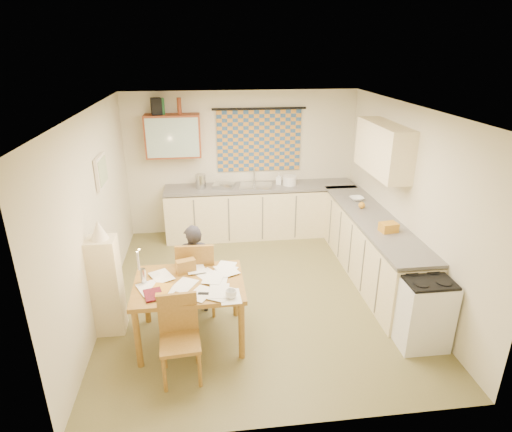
{
  "coord_description": "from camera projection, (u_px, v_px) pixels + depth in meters",
  "views": [
    {
      "loc": [
        -0.65,
        -5.07,
        3.2
      ],
      "look_at": [
        -0.0,
        0.2,
        1.07
      ],
      "focal_mm": 30.0,
      "sensor_mm": 36.0,
      "label": 1
    }
  ],
  "objects": [
    {
      "name": "floor",
      "position": [
        258.0,
        293.0,
        5.94
      ],
      "size": [
        4.0,
        4.5,
        0.02
      ],
      "primitive_type": "cube",
      "color": "brown",
      "rests_on": "ground"
    },
    {
      "name": "ceiling",
      "position": [
        258.0,
        108.0,
        5.0
      ],
      "size": [
        4.0,
        4.5,
        0.02
      ],
      "primitive_type": "cube",
      "color": "white",
      "rests_on": "floor"
    },
    {
      "name": "wall_back",
      "position": [
        242.0,
        163.0,
        7.55
      ],
      "size": [
        4.0,
        0.02,
        2.5
      ],
      "primitive_type": "cube",
      "color": "beige",
      "rests_on": "floor"
    },
    {
      "name": "wall_front",
      "position": [
        294.0,
        309.0,
        3.39
      ],
      "size": [
        4.0,
        0.02,
        2.5
      ],
      "primitive_type": "cube",
      "color": "beige",
      "rests_on": "floor"
    },
    {
      "name": "wall_left",
      "position": [
        96.0,
        216.0,
        5.24
      ],
      "size": [
        0.02,
        4.5,
        2.5
      ],
      "primitive_type": "cube",
      "color": "beige",
      "rests_on": "floor"
    },
    {
      "name": "wall_right",
      "position": [
        407.0,
        202.0,
        5.69
      ],
      "size": [
        0.02,
        4.5,
        2.5
      ],
      "primitive_type": "cube",
      "color": "beige",
      "rests_on": "floor"
    },
    {
      "name": "window_blind",
      "position": [
        259.0,
        141.0,
        7.4
      ],
      "size": [
        1.45,
        0.03,
        1.05
      ],
      "primitive_type": "cube",
      "color": "navy",
      "rests_on": "wall_back"
    },
    {
      "name": "curtain_rod",
      "position": [
        259.0,
        109.0,
        7.17
      ],
      "size": [
        1.6,
        0.04,
        0.04
      ],
      "primitive_type": "cylinder",
      "rotation": [
        0.0,
        1.57,
        0.0
      ],
      "color": "black",
      "rests_on": "wall_back"
    },
    {
      "name": "wall_cabinet",
      "position": [
        173.0,
        136.0,
        7.05
      ],
      "size": [
        0.9,
        0.34,
        0.7
      ],
      "primitive_type": "cube",
      "color": "maroon",
      "rests_on": "wall_back"
    },
    {
      "name": "wall_cabinet_glass",
      "position": [
        173.0,
        138.0,
        6.89
      ],
      "size": [
        0.84,
        0.02,
        0.64
      ],
      "primitive_type": "cube",
      "color": "#99B2A5",
      "rests_on": "wall_back"
    },
    {
      "name": "upper_cabinet_right",
      "position": [
        383.0,
        149.0,
        5.96
      ],
      "size": [
        0.34,
        1.3,
        0.7
      ],
      "primitive_type": "cube",
      "color": "beige",
      "rests_on": "wall_right"
    },
    {
      "name": "framed_print",
      "position": [
        101.0,
        171.0,
        5.45
      ],
      "size": [
        0.04,
        0.5,
        0.4
      ],
      "primitive_type": "cube",
      "color": "beige",
      "rests_on": "wall_left"
    },
    {
      "name": "print_canvas",
      "position": [
        103.0,
        171.0,
        5.45
      ],
      "size": [
        0.01,
        0.42,
        0.32
      ],
      "primitive_type": "cube",
      "color": "beige",
      "rests_on": "wall_left"
    },
    {
      "name": "counter_back",
      "position": [
        260.0,
        211.0,
        7.59
      ],
      "size": [
        3.3,
        0.62,
        0.92
      ],
      "color": "beige",
      "rests_on": "floor"
    },
    {
      "name": "counter_right",
      "position": [
        370.0,
        247.0,
        6.25
      ],
      "size": [
        0.62,
        2.95,
        0.92
      ],
      "color": "beige",
      "rests_on": "floor"
    },
    {
      "name": "stove",
      "position": [
        421.0,
        310.0,
        4.81
      ],
      "size": [
        0.54,
        0.54,
        0.84
      ],
      "color": "white",
      "rests_on": "floor"
    },
    {
      "name": "sink",
      "position": [
        256.0,
        188.0,
        7.42
      ],
      "size": [
        0.62,
        0.54,
        0.1
      ],
      "primitive_type": "cube",
      "rotation": [
        0.0,
        0.0,
        -0.17
      ],
      "color": "silver",
      "rests_on": "counter_back"
    },
    {
      "name": "tap",
      "position": [
        254.0,
        175.0,
        7.52
      ],
      "size": [
        0.04,
        0.04,
        0.28
      ],
      "primitive_type": "cylinder",
      "rotation": [
        0.0,
        0.0,
        0.35
      ],
      "color": "silver",
      "rests_on": "counter_back"
    },
    {
      "name": "dish_rack",
      "position": [
        224.0,
        186.0,
        7.34
      ],
      "size": [
        0.42,
        0.39,
        0.06
      ],
      "primitive_type": "cube",
      "rotation": [
        0.0,
        0.0,
        -0.29
      ],
      "color": "silver",
      "rests_on": "counter_back"
    },
    {
      "name": "kettle",
      "position": [
        201.0,
        181.0,
        7.26
      ],
      "size": [
        0.19,
        0.19,
        0.24
      ],
      "primitive_type": "cylinder",
      "rotation": [
        0.0,
        0.0,
        0.03
      ],
      "color": "silver",
      "rests_on": "counter_back"
    },
    {
      "name": "mixing_bowl",
      "position": [
        289.0,
        180.0,
        7.45
      ],
      "size": [
        0.27,
        0.27,
        0.16
      ],
      "primitive_type": "cylinder",
      "rotation": [
        0.0,
        0.0,
        0.13
      ],
      "color": "white",
      "rests_on": "counter_back"
    },
    {
      "name": "soap_bottle",
      "position": [
        279.0,
        179.0,
        7.46
      ],
      "size": [
        0.15,
        0.15,
        0.2
      ],
      "primitive_type": "imported",
      "rotation": [
        0.0,
        0.0,
        -0.33
      ],
      "color": "white",
      "rests_on": "counter_back"
    },
    {
      "name": "bowl",
      "position": [
        357.0,
        199.0,
        6.72
      ],
      "size": [
        0.25,
        0.25,
        0.05
      ],
      "primitive_type": "imported",
      "rotation": [
        0.0,
        0.0,
        0.09
      ],
      "color": "white",
      "rests_on": "counter_right"
    },
    {
      "name": "orange_bag",
      "position": [
        389.0,
        227.0,
        5.58
      ],
      "size": [
        0.24,
        0.19,
        0.12
      ],
      "primitive_type": "cube",
      "rotation": [
        0.0,
        0.0,
        0.16
      ],
      "color": "#C18220",
      "rests_on": "counter_right"
    },
    {
      "name": "fruit_orange",
      "position": [
        362.0,
        205.0,
        6.38
      ],
      "size": [
        0.1,
        0.1,
        0.1
      ],
      "primitive_type": "sphere",
      "color": "#C18220",
      "rests_on": "counter_right"
    },
    {
      "name": "speaker",
      "position": [
        156.0,
        106.0,
        6.84
      ],
      "size": [
        0.2,
        0.23,
        0.26
      ],
      "primitive_type": "cube",
      "rotation": [
        0.0,
        0.0,
        0.2
      ],
      "color": "black",
      "rests_on": "wall_cabinet"
    },
    {
      "name": "bottle_green",
      "position": [
        162.0,
        106.0,
        6.85
      ],
      "size": [
        0.08,
        0.08,
        0.26
      ],
      "primitive_type": "cylinder",
      "rotation": [
        0.0,
        0.0,
        -0.2
      ],
      "color": "#195926",
      "rests_on": "wall_cabinet"
    },
    {
      "name": "bottle_brown",
      "position": [
        179.0,
        106.0,
        6.88
      ],
      "size": [
        0.08,
        0.08,
        0.26
      ],
      "primitive_type": "cylinder",
      "rotation": [
        0.0,
        0.0,
        -0.14
      ],
      "color": "maroon",
      "rests_on": "wall_cabinet"
    },
    {
      "name": "dining_table",
      "position": [
        191.0,
        311.0,
        4.87
      ],
      "size": [
        1.21,
        0.93,
        0.75
      ],
      "rotation": [
        0.0,
        0.0,
        0.01
      ],
      "color": "brown",
      "rests_on": "floor"
    },
    {
      "name": "chair_far",
      "position": [
        198.0,
        289.0,
        5.43
      ],
      "size": [
        0.47,
        0.47,
        1.01
      ],
      "rotation": [
        0.0,
        0.0,
        3.1
      ],
      "color": "brown",
      "rests_on": "floor"
    },
    {
      "name": "chair_near",
      "position": [
        181.0,
        354.0,
        4.34
      ],
      "size": [
        0.43,
        0.43,
        0.89
      ],
      "rotation": [
        0.0,
        0.0,
        0.08
      ],
      "color": "brown",
      "rests_on": "floor"
    },
    {
      "name": "person",
      "position": [
        194.0,
        269.0,
        5.33
      ],
      "size": [
        0.46,
        0.32,
        1.19
      ],
      "primitive_type": "imported",
      "rotation": [
        0.0,
        0.0,
        3.18
      ],
      "color": "black",
      "rests_on": "floor"
    },
    {
      "name": "shelf_stand",
      "position": [
        107.0,
        286.0,
        4.95
      ],
      "size": [
        0.32,
        0.3,
        1.2
      ],
      "primitive_type": "cube",
      "color": "beige",
      "rests_on": "floor"
    },
    {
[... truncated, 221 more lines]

